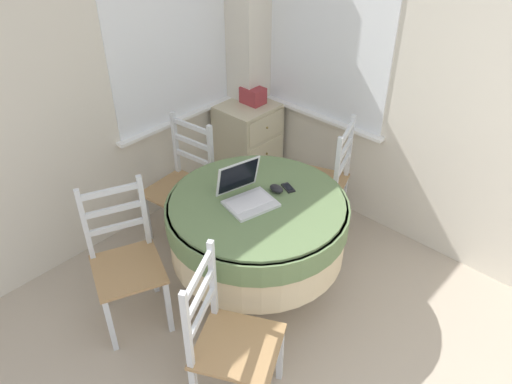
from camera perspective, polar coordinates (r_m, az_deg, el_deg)
name	(u,v)px	position (r m, az deg, el deg)	size (l,w,h in m)	color
corner_room_shell	(278,102)	(3.14, 2.50, 10.27)	(4.44, 4.94, 2.55)	beige
round_dining_table	(257,223)	(3.20, 0.15, -3.55)	(1.15, 1.15, 0.77)	#4C3D2D
laptop	(246,194)	(3.06, -1.12, -0.23)	(0.35, 0.36, 0.25)	silver
computer_mouse	(276,189)	(3.16, 2.35, 0.38)	(0.06, 0.10, 0.05)	black
cell_phone	(288,188)	(3.20, 3.70, 0.49)	(0.09, 0.12, 0.01)	black
dining_chair_near_back_window	(183,186)	(3.83, -8.39, 0.71)	(0.47, 0.46, 0.97)	#A87F51
dining_chair_near_right_window	(322,182)	(3.87, 7.61, 1.16)	(0.53, 0.55, 0.97)	#A87F51
dining_chair_camera_near	(229,342)	(2.72, -3.10, -16.75)	(0.56, 0.57, 0.97)	#A87F51
dining_chair_left_flank	(126,262)	(3.23, -14.64, -7.78)	(0.55, 0.56, 0.97)	#A87F51
corner_cabinet	(248,144)	(4.47, -0.90, 5.50)	(0.50, 0.46, 0.78)	beige
storage_box	(253,95)	(4.28, -0.35, 10.99)	(0.15, 0.19, 0.14)	#9E3338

